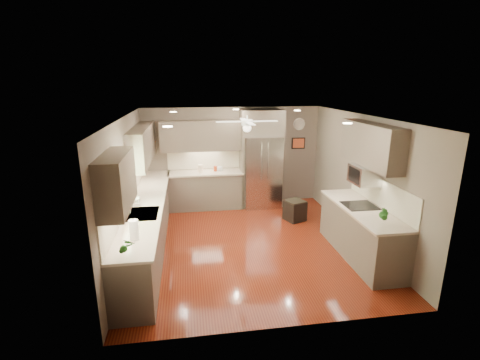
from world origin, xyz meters
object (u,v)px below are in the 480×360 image
object	(u,v)px
potted_plant_right	(385,215)
paper_towel	(134,230)
refrigerator	(262,161)
microwave	(365,175)
potted_plant_left	(127,246)
canister_c	(200,169)
canister_d	(215,169)
bowl	(219,170)
stool	(295,210)
soap_bottle	(137,200)

from	to	relation	value
potted_plant_right	paper_towel	world-z (taller)	paper_towel
refrigerator	microwave	xyz separation A→B (m)	(1.33, -2.71, 0.29)
refrigerator	microwave	bearing A→B (deg)	-63.91
potted_plant_left	potted_plant_right	world-z (taller)	potted_plant_left
canister_c	refrigerator	world-z (taller)	refrigerator
canister_d	bowl	distance (m)	0.10
potted_plant_right	stool	distance (m)	2.77
soap_bottle	potted_plant_right	xyz separation A→B (m)	(3.97, -1.48, 0.05)
soap_bottle	potted_plant_right	size ratio (longest dim) A/B	0.67
potted_plant_left	paper_towel	size ratio (longest dim) A/B	0.92
potted_plant_left	refrigerator	size ratio (longest dim) A/B	0.12
potted_plant_left	paper_towel	bearing A→B (deg)	88.38
potted_plant_right	refrigerator	bearing A→B (deg)	107.98
potted_plant_left	microwave	xyz separation A→B (m)	(3.97, 1.49, 0.39)
potted_plant_right	refrigerator	world-z (taller)	refrigerator
canister_c	stool	world-z (taller)	canister_c
potted_plant_right	stool	world-z (taller)	potted_plant_right
canister_d	refrigerator	xyz separation A→B (m)	(1.17, -0.08, 0.19)
potted_plant_left	canister_c	bearing A→B (deg)	75.34
bowl	paper_towel	bearing A→B (deg)	-112.53
canister_d	potted_plant_right	world-z (taller)	potted_plant_right
potted_plant_left	paper_towel	world-z (taller)	paper_towel
microwave	stool	size ratio (longest dim) A/B	1.04
paper_towel	potted_plant_right	bearing A→B (deg)	0.05
refrigerator	paper_towel	bearing A→B (deg)	-125.56
canister_c	microwave	bearing A→B (deg)	-43.66
refrigerator	canister_c	bearing A→B (deg)	178.93
potted_plant_left	stool	distance (m)	4.52
canister_c	potted_plant_right	world-z (taller)	potted_plant_right
potted_plant_left	potted_plant_right	xyz separation A→B (m)	(3.84, 0.52, -0.00)
soap_bottle	bowl	bearing A→B (deg)	53.09
potted_plant_left	stool	bearing A→B (deg)	43.75
bowl	refrigerator	distance (m)	1.10
potted_plant_left	microwave	bearing A→B (deg)	20.51
potted_plant_left	potted_plant_right	bearing A→B (deg)	7.65
canister_d	potted_plant_left	distance (m)	4.52
canister_c	refrigerator	bearing A→B (deg)	-1.07
potted_plant_right	microwave	xyz separation A→B (m)	(0.13, 0.97, 0.39)
microwave	paper_towel	bearing A→B (deg)	-166.18
canister_d	microwave	world-z (taller)	microwave
paper_towel	microwave	bearing A→B (deg)	13.82
refrigerator	paper_towel	size ratio (longest dim) A/B	7.44
microwave	paper_towel	xyz separation A→B (m)	(-3.96, -0.97, -0.40)
canister_d	stool	distance (m)	2.24
canister_d	soap_bottle	distance (m)	2.79
bowl	canister_c	bearing A→B (deg)	-174.20
potted_plant_left	bowl	world-z (taller)	potted_plant_left
bowl	refrigerator	xyz separation A→B (m)	(1.07, -0.08, 0.22)
potted_plant_left	potted_plant_right	distance (m)	3.87
canister_d	potted_plant_left	xyz separation A→B (m)	(-1.48, -4.27, 0.09)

